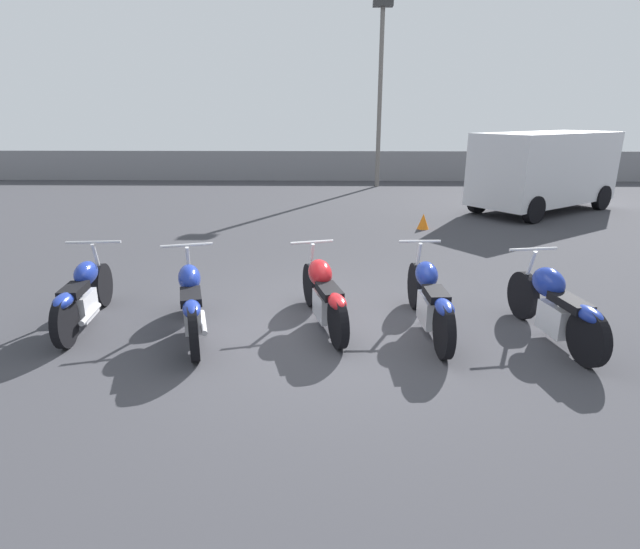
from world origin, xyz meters
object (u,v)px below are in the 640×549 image
object	(u,v)px
motorcycle_slot_4	(555,305)
parked_van	(545,168)
light_pole_left	(380,79)
motorcycle_slot_0	(83,295)
motorcycle_slot_3	(429,298)
traffic_cone_near	(423,221)
motorcycle_slot_2	(324,293)
motorcycle_slot_1	(191,302)

from	to	relation	value
motorcycle_slot_4	parked_van	xyz separation A→B (m)	(3.28, 8.62, 0.75)
light_pole_left	motorcycle_slot_4	size ratio (longest dim) A/B	3.20
motorcycle_slot_0	motorcycle_slot_3	bearing A→B (deg)	-7.15
light_pole_left	traffic_cone_near	world-z (taller)	light_pole_left
light_pole_left	motorcycle_slot_2	size ratio (longest dim) A/B	3.22
motorcycle_slot_2	traffic_cone_near	bearing A→B (deg)	52.71
motorcycle_slot_1	parked_van	distance (m)	11.57
light_pole_left	motorcycle_slot_4	bearing A→B (deg)	-86.07
traffic_cone_near	motorcycle_slot_0	bearing A→B (deg)	-132.84
motorcycle_slot_2	parked_van	distance (m)	10.26
motorcycle_slot_4	traffic_cone_near	distance (m)	6.24
motorcycle_slot_0	motorcycle_slot_4	size ratio (longest dim) A/B	0.99
light_pole_left	motorcycle_slot_3	xyz separation A→B (m)	(-0.53, -13.42, -3.42)
light_pole_left	motorcycle_slot_3	bearing A→B (deg)	-92.25
motorcycle_slot_3	motorcycle_slot_4	world-z (taller)	motorcycle_slot_3
motorcycle_slot_1	motorcycle_slot_4	size ratio (longest dim) A/B	1.01
motorcycle_slot_3	motorcycle_slot_2	bearing A→B (deg)	170.90
motorcycle_slot_4	motorcycle_slot_3	bearing A→B (deg)	161.04
motorcycle_slot_2	traffic_cone_near	distance (m)	6.27
light_pole_left	motorcycle_slot_1	xyz separation A→B (m)	(-3.51, -13.63, -3.41)
motorcycle_slot_1	motorcycle_slot_3	world-z (taller)	motorcycle_slot_1
motorcycle_slot_0	motorcycle_slot_4	world-z (taller)	motorcycle_slot_4
traffic_cone_near	light_pole_left	bearing A→B (deg)	93.54
motorcycle_slot_2	parked_van	bearing A→B (deg)	38.04
motorcycle_slot_1	motorcycle_slot_2	size ratio (longest dim) A/B	1.02
motorcycle_slot_4	parked_van	distance (m)	9.25
motorcycle_slot_3	traffic_cone_near	bearing A→B (deg)	77.96
motorcycle_slot_3	parked_van	world-z (taller)	parked_van
traffic_cone_near	motorcycle_slot_2	bearing A→B (deg)	-111.86
motorcycle_slot_4	traffic_cone_near	xyz separation A→B (m)	(-0.48, 6.22, -0.27)
traffic_cone_near	motorcycle_slot_4	bearing A→B (deg)	-85.61
motorcycle_slot_1	motorcycle_slot_3	bearing A→B (deg)	-12.41
motorcycle_slot_4	parked_van	bearing A→B (deg)	59.80
motorcycle_slot_1	light_pole_left	bearing A→B (deg)	59.22
motorcycle_slot_0	motorcycle_slot_1	size ratio (longest dim) A/B	0.98
motorcycle_slot_3	traffic_cone_near	xyz separation A→B (m)	(0.99, 5.97, -0.25)
motorcycle_slot_0	traffic_cone_near	bearing A→B (deg)	41.04
motorcycle_slot_1	parked_van	bearing A→B (deg)	31.65
motorcycle_slot_3	traffic_cone_near	size ratio (longest dim) A/B	5.92
parked_van	traffic_cone_near	world-z (taller)	parked_van
motorcycle_slot_2	parked_van	size ratio (longest dim) A/B	0.42
light_pole_left	parked_van	world-z (taller)	light_pole_left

